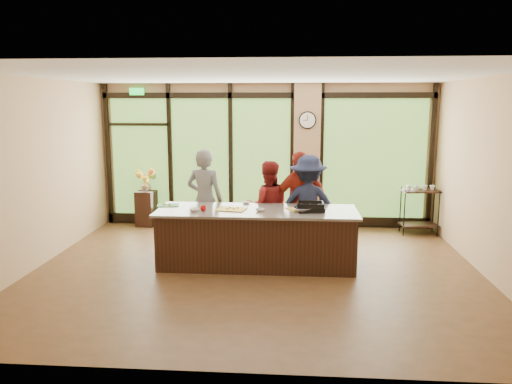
% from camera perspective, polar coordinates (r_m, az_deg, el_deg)
% --- Properties ---
extents(floor, '(7.00, 7.00, 0.00)m').
position_cam_1_polar(floor, '(7.93, -0.07, -9.01)').
color(floor, '#4C341B').
rests_on(floor, ground).
extents(ceiling, '(7.00, 7.00, 0.00)m').
position_cam_1_polar(ceiling, '(7.50, -0.07, 13.18)').
color(ceiling, silver).
rests_on(ceiling, back_wall).
extents(back_wall, '(7.00, 0.00, 7.00)m').
position_cam_1_polar(back_wall, '(10.54, 1.17, 4.17)').
color(back_wall, tan).
rests_on(back_wall, floor).
extents(left_wall, '(0.00, 6.00, 6.00)m').
position_cam_1_polar(left_wall, '(8.58, -24.09, 1.88)').
color(left_wall, tan).
rests_on(left_wall, floor).
extents(right_wall, '(0.00, 6.00, 6.00)m').
position_cam_1_polar(right_wall, '(8.10, 25.46, 1.33)').
color(right_wall, tan).
rests_on(right_wall, floor).
extents(window_wall, '(6.90, 0.12, 3.00)m').
position_cam_1_polar(window_wall, '(10.50, 2.05, 3.57)').
color(window_wall, tan).
rests_on(window_wall, floor).
extents(island_base, '(3.10, 1.00, 0.88)m').
position_cam_1_polar(island_base, '(8.09, 0.09, -5.36)').
color(island_base, black).
rests_on(island_base, floor).
extents(countertop, '(3.20, 1.10, 0.04)m').
position_cam_1_polar(countertop, '(7.98, 0.10, -2.18)').
color(countertop, slate).
rests_on(countertop, island_base).
extents(wall_clock, '(0.36, 0.04, 0.36)m').
position_cam_1_polar(wall_clock, '(10.35, 5.90, 8.17)').
color(wall_clock, black).
rests_on(wall_clock, window_wall).
extents(cook_left, '(0.74, 0.56, 1.82)m').
position_cam_1_polar(cook_left, '(8.87, -5.87, -0.90)').
color(cook_left, slate).
rests_on(cook_left, floor).
extents(cook_midleft, '(0.86, 0.72, 1.62)m').
position_cam_1_polar(cook_midleft, '(8.73, 1.37, -1.70)').
color(cook_midleft, maroon).
rests_on(cook_midleft, floor).
extents(cook_midright, '(1.13, 0.77, 1.78)m').
position_cam_1_polar(cook_midright, '(8.74, 5.08, -1.19)').
color(cook_midright, maroon).
rests_on(cook_midright, floor).
extents(cook_right, '(1.13, 0.67, 1.73)m').
position_cam_1_polar(cook_right, '(8.68, 5.92, -1.46)').
color(cook_right, '#1B203C').
rests_on(cook_right, floor).
extents(roasting_pan, '(0.46, 0.38, 0.07)m').
position_cam_1_polar(roasting_pan, '(7.91, 6.22, -1.93)').
color(roasting_pan, black).
rests_on(roasting_pan, countertop).
extents(mixing_bowl, '(0.39, 0.39, 0.07)m').
position_cam_1_polar(mixing_bowl, '(7.84, 5.35, -2.02)').
color(mixing_bowl, silver).
rests_on(mixing_bowl, countertop).
extents(cutting_board_left, '(0.40, 0.33, 0.01)m').
position_cam_1_polar(cutting_board_left, '(8.42, -10.03, -1.49)').
color(cutting_board_left, '#358C33').
rests_on(cutting_board_left, countertop).
extents(cutting_board_center, '(0.49, 0.40, 0.01)m').
position_cam_1_polar(cutting_board_center, '(7.99, -2.82, -1.97)').
color(cutting_board_center, yellow).
rests_on(cutting_board_center, countertop).
extents(cutting_board_right, '(0.52, 0.47, 0.01)m').
position_cam_1_polar(cutting_board_right, '(8.04, 5.24, -1.92)').
color(cutting_board_right, yellow).
rests_on(cutting_board_right, countertop).
extents(prep_bowl_near, '(0.18, 0.18, 0.05)m').
position_cam_1_polar(prep_bowl_near, '(7.90, -7.05, -2.06)').
color(prep_bowl_near, white).
rests_on(prep_bowl_near, countertop).
extents(prep_bowl_mid, '(0.16, 0.16, 0.04)m').
position_cam_1_polar(prep_bowl_mid, '(7.85, 0.47, -2.06)').
color(prep_bowl_mid, white).
rests_on(prep_bowl_mid, countertop).
extents(prep_bowl_far, '(0.17, 0.17, 0.03)m').
position_cam_1_polar(prep_bowl_far, '(8.46, -1.13, -1.21)').
color(prep_bowl_far, white).
rests_on(prep_bowl_far, countertop).
extents(red_ramekin, '(0.13, 0.13, 0.08)m').
position_cam_1_polar(red_ramekin, '(7.92, -6.05, -1.88)').
color(red_ramekin, red).
rests_on(red_ramekin, countertop).
extents(flower_stand, '(0.43, 0.43, 0.75)m').
position_cam_1_polar(flower_stand, '(10.91, -12.41, -1.83)').
color(flower_stand, black).
rests_on(flower_stand, floor).
extents(flower_vase, '(0.28, 0.28, 0.24)m').
position_cam_1_polar(flower_vase, '(10.82, -12.51, 0.75)').
color(flower_vase, olive).
rests_on(flower_vase, flower_stand).
extents(bar_cart, '(0.77, 0.50, 0.99)m').
position_cam_1_polar(bar_cart, '(10.48, 18.18, -1.40)').
color(bar_cart, black).
rests_on(bar_cart, floor).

